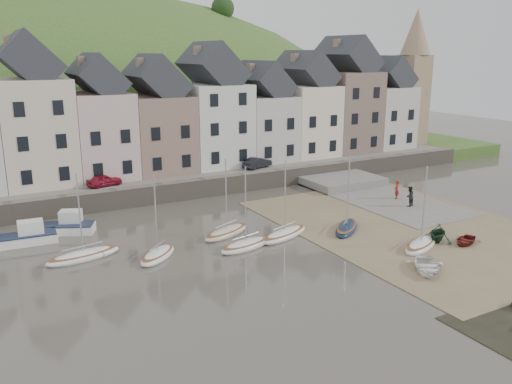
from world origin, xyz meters
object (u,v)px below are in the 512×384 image
sailboat_0 (83,256)px  person_dark (409,196)px  person_red (397,190)px  rowboat_green (438,233)px  car_left (104,180)px  car_right (257,163)px  rowboat_red (465,240)px  rowboat_white (427,266)px

sailboat_0 → person_dark: 28.92m
person_red → rowboat_green: bearing=25.8°
sailboat_0 → rowboat_green: size_ratio=2.46×
car_left → car_right: size_ratio=0.91×
rowboat_red → person_red: (4.25, 11.70, 0.71)m
car_right → rowboat_red: bearing=170.2°
car_left → sailboat_0: bearing=148.3°
person_dark → car_right: 17.06m
person_red → car_right: 15.28m
rowboat_red → person_red: person_red is taller
rowboat_green → car_left: 30.04m
rowboat_green → car_left: bearing=-169.6°
car_left → rowboat_red: bearing=-152.0°
sailboat_0 → person_dark: bearing=-3.3°
person_red → car_left: (-24.78, 12.82, 1.12)m
sailboat_0 → car_left: 14.62m
rowboat_white → rowboat_red: (6.38, 2.31, -0.09)m
car_left → car_right: (16.55, 0.00, 0.04)m
rowboat_white → person_dark: person_dark is taller
car_right → rowboat_green: bearing=167.5°
rowboat_white → rowboat_red: rowboat_white is taller
sailboat_0 → rowboat_white: bearing=-34.7°
person_red → car_right: (-8.23, 12.82, 1.15)m
person_dark → car_right: (-7.43, 15.31, 1.13)m
person_dark → rowboat_red: bearing=52.2°
sailboat_0 → car_left: sailboat_0 is taller
person_red → car_left: car_left is taller
car_left → car_right: 16.55m
sailboat_0 → car_right: (21.43, 13.65, 1.93)m
rowboat_green → person_red: bearing=122.1°
person_red → rowboat_red: bearing=34.5°
person_red → person_dark: 2.61m
car_left → car_right: bearing=-102.0°
rowboat_white → car_left: 30.38m
person_dark → car_left: car_left is taller
rowboat_red → car_left: size_ratio=0.78×
rowboat_white → person_red: person_red is taller
rowboat_white → person_red: bearing=90.9°
rowboat_white → car_left: size_ratio=1.06×
sailboat_0 → rowboat_red: sailboat_0 is taller
rowboat_green → sailboat_0: bearing=-140.7°
person_red → person_dark: size_ratio=0.98×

